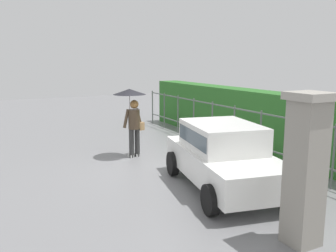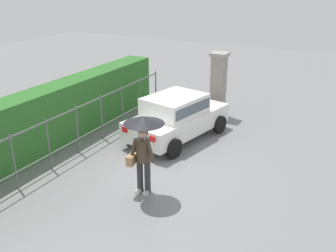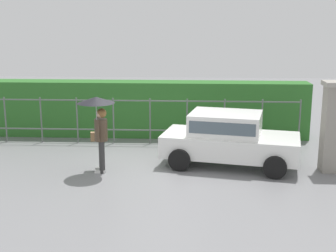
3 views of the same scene
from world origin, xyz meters
name	(u,v)px [view 3 (image 3 of 3)]	position (x,y,z in m)	size (l,w,h in m)	color
ground_plane	(152,168)	(0.00, 0.00, 0.00)	(40.00, 40.00, 0.00)	slate
car	(228,137)	(2.09, 0.43, 0.80)	(3.96, 2.45, 1.48)	white
pedestrian	(98,118)	(-1.35, -0.39, 1.47)	(0.97, 0.97, 2.04)	#333333
gate_pillar	(332,126)	(4.76, 0.02, 1.24)	(0.60, 0.60, 2.42)	gray
fence_section	(132,119)	(-0.87, 2.55, 0.83)	(10.81, 0.05, 1.50)	#59605B
hedge_row	(136,109)	(-0.87, 3.60, 0.95)	(11.76, 0.90, 1.90)	#2D6B28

